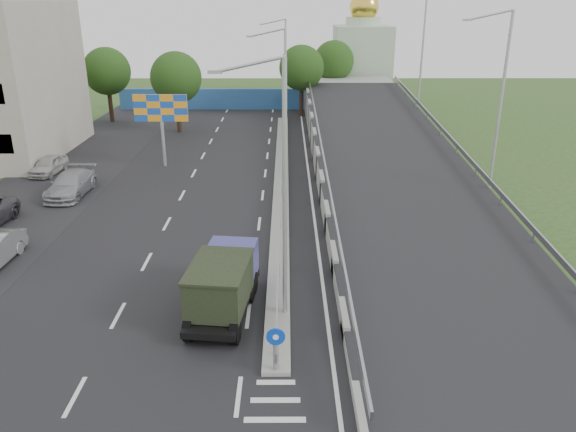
{
  "coord_description": "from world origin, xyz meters",
  "views": [
    {
      "loc": [
        0.36,
        -13.84,
        12.03
      ],
      "look_at": [
        0.44,
        11.6,
        2.2
      ],
      "focal_mm": 35.0,
      "sensor_mm": 36.0,
      "label": 1
    }
  ],
  "objects_px": {
    "lamp_post_mid": "(283,94)",
    "parked_car_e": "(49,165)",
    "lamp_post_far": "(284,64)",
    "dump_truck": "(224,282)",
    "parked_car_d": "(71,184)",
    "sign_bollard": "(276,349)",
    "billboard": "(161,112)",
    "lamp_post_near": "(280,180)",
    "church": "(362,56)"
  },
  "relations": [
    {
      "from": "sign_bollard",
      "to": "lamp_post_far",
      "type": "distance_m",
      "value": 44.08
    },
    {
      "from": "church",
      "to": "parked_car_d",
      "type": "height_order",
      "value": "church"
    },
    {
      "from": "lamp_post_far",
      "to": "dump_truck",
      "type": "bearing_deg",
      "value": -93.31
    },
    {
      "from": "sign_bollard",
      "to": "church",
      "type": "height_order",
      "value": "church"
    },
    {
      "from": "sign_bollard",
      "to": "parked_car_e",
      "type": "bearing_deg",
      "value": 125.71
    },
    {
      "from": "lamp_post_mid",
      "to": "lamp_post_far",
      "type": "xyz_separation_m",
      "value": [
        0.0,
        20.0,
        0.0
      ]
    },
    {
      "from": "sign_bollard",
      "to": "parked_car_d",
      "type": "distance_m",
      "value": 23.45
    },
    {
      "from": "parked_car_d",
      "to": "dump_truck",
      "type": "bearing_deg",
      "value": -50.82
    },
    {
      "from": "lamp_post_near",
      "to": "lamp_post_far",
      "type": "distance_m",
      "value": 40.0
    },
    {
      "from": "lamp_post_far",
      "to": "parked_car_e",
      "type": "xyz_separation_m",
      "value": [
        -17.26,
        -19.98,
        -5.14
      ]
    },
    {
      "from": "dump_truck",
      "to": "parked_car_d",
      "type": "distance_m",
      "value": 18.79
    },
    {
      "from": "parked_car_e",
      "to": "lamp_post_near",
      "type": "bearing_deg",
      "value": -44.28
    },
    {
      "from": "parked_car_e",
      "to": "sign_bollard",
      "type": "bearing_deg",
      "value": -49.32
    },
    {
      "from": "billboard",
      "to": "dump_truck",
      "type": "xyz_separation_m",
      "value": [
        6.82,
        -21.64,
        -2.81
      ]
    },
    {
      "from": "lamp_post_mid",
      "to": "billboard",
      "type": "relative_size",
      "value": 1.83
    },
    {
      "from": "lamp_post_far",
      "to": "church",
      "type": "xyz_separation_m",
      "value": [
        9.89,
        14.0,
        -0.5
      ]
    },
    {
      "from": "billboard",
      "to": "dump_truck",
      "type": "relative_size",
      "value": 0.95
    },
    {
      "from": "sign_bollard",
      "to": "parked_car_e",
      "type": "distance_m",
      "value": 29.38
    },
    {
      "from": "sign_bollard",
      "to": "lamp_post_near",
      "type": "bearing_deg",
      "value": 88.36
    },
    {
      "from": "lamp_post_mid",
      "to": "billboard",
      "type": "bearing_deg",
      "value": 167.62
    },
    {
      "from": "parked_car_e",
      "to": "dump_truck",
      "type": "bearing_deg",
      "value": -47.76
    },
    {
      "from": "lamp_post_near",
      "to": "lamp_post_mid",
      "type": "relative_size",
      "value": 1.0
    },
    {
      "from": "lamp_post_near",
      "to": "parked_car_e",
      "type": "bearing_deg",
      "value": 130.75
    },
    {
      "from": "billboard",
      "to": "dump_truck",
      "type": "height_order",
      "value": "billboard"
    },
    {
      "from": "sign_bollard",
      "to": "lamp_post_far",
      "type": "relative_size",
      "value": 0.17
    },
    {
      "from": "church",
      "to": "dump_truck",
      "type": "height_order",
      "value": "church"
    },
    {
      "from": "dump_truck",
      "to": "parked_car_d",
      "type": "xyz_separation_m",
      "value": [
        -11.57,
        14.79,
        -0.61
      ]
    },
    {
      "from": "billboard",
      "to": "lamp_post_far",
      "type": "bearing_deg",
      "value": 63.16
    },
    {
      "from": "sign_bollard",
      "to": "lamp_post_far",
      "type": "bearing_deg",
      "value": 89.86
    },
    {
      "from": "parked_car_d",
      "to": "parked_car_e",
      "type": "bearing_deg",
      "value": 126.01
    },
    {
      "from": "lamp_post_near",
      "to": "church",
      "type": "distance_m",
      "value": 54.9
    },
    {
      "from": "lamp_post_far",
      "to": "billboard",
      "type": "relative_size",
      "value": 1.83
    },
    {
      "from": "sign_bollard",
      "to": "lamp_post_mid",
      "type": "bearing_deg",
      "value": 89.74
    },
    {
      "from": "dump_truck",
      "to": "parked_car_e",
      "type": "bearing_deg",
      "value": 133.79
    },
    {
      "from": "lamp_post_mid",
      "to": "parked_car_d",
      "type": "relative_size",
      "value": 1.92
    },
    {
      "from": "lamp_post_near",
      "to": "church",
      "type": "height_order",
      "value": "church"
    },
    {
      "from": "dump_truck",
      "to": "parked_car_d",
      "type": "relative_size",
      "value": 1.11
    },
    {
      "from": "sign_bollard",
      "to": "church",
      "type": "relative_size",
      "value": 0.12
    },
    {
      "from": "sign_bollard",
      "to": "billboard",
      "type": "xyz_separation_m",
      "value": [
        -9.0,
        25.83,
        3.15
      ]
    },
    {
      "from": "lamp_post_far",
      "to": "parked_car_e",
      "type": "distance_m",
      "value": 26.89
    },
    {
      "from": "parked_car_d",
      "to": "lamp_post_near",
      "type": "bearing_deg",
      "value": -46.4
    },
    {
      "from": "sign_bollard",
      "to": "billboard",
      "type": "distance_m",
      "value": 27.53
    },
    {
      "from": "lamp_post_mid",
      "to": "dump_truck",
      "type": "xyz_separation_m",
      "value": [
        -2.29,
        -19.64,
        -4.44
      ]
    },
    {
      "from": "church",
      "to": "dump_truck",
      "type": "relative_size",
      "value": 2.37
    },
    {
      "from": "sign_bollard",
      "to": "parked_car_d",
      "type": "bearing_deg",
      "value": 125.93
    },
    {
      "from": "dump_truck",
      "to": "church",
      "type": "bearing_deg",
      "value": 83.71
    },
    {
      "from": "lamp_post_far",
      "to": "parked_car_e",
      "type": "bearing_deg",
      "value": -130.82
    },
    {
      "from": "lamp_post_mid",
      "to": "parked_car_e",
      "type": "height_order",
      "value": "lamp_post_mid"
    },
    {
      "from": "church",
      "to": "parked_car_e",
      "type": "distance_m",
      "value": 43.74
    },
    {
      "from": "billboard",
      "to": "parked_car_d",
      "type": "distance_m",
      "value": 9.01
    }
  ]
}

